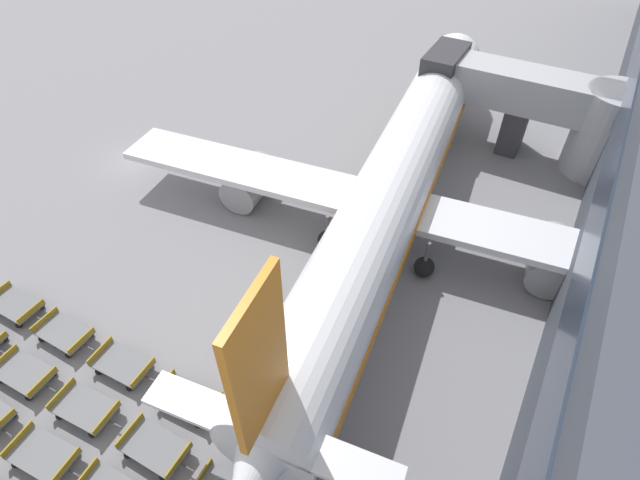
# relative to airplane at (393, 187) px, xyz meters

# --- Properties ---
(ground_plane) EXTENTS (500.00, 500.00, 0.00)m
(ground_plane) POSITION_rel_airplane_xyz_m (-19.62, -2.31, -3.36)
(ground_plane) COLOR gray
(jet_bridge) EXTENTS (15.65, 4.86, 6.45)m
(jet_bridge) POSITION_rel_airplane_xyz_m (6.41, 13.15, 0.49)
(jet_bridge) COLOR #A8AAB2
(jet_bridge) RESTS_ON ground_plane
(airplane) EXTENTS (35.78, 40.32, 11.80)m
(airplane) POSITION_rel_airplane_xyz_m (0.00, 0.00, 0.00)
(airplane) COLOR silver
(airplane) RESTS_ON ground_plane
(baggage_dolly_row_mid_a_col_c) EXTENTS (3.56, 1.92, 0.92)m
(baggage_dolly_row_mid_a_col_c) POSITION_rel_airplane_xyz_m (-6.79, -20.71, -2.88)
(baggage_dolly_row_mid_a_col_c) COLOR slate
(baggage_dolly_row_mid_a_col_c) RESTS_ON ground_plane
(baggage_dolly_row_mid_b_col_b) EXTENTS (3.54, 1.85, 0.92)m
(baggage_dolly_row_mid_b_col_b) POSITION_rel_airplane_xyz_m (-10.88, -18.51, -2.88)
(baggage_dolly_row_mid_b_col_b) COLOR slate
(baggage_dolly_row_mid_b_col_b) RESTS_ON ground_plane
(baggage_dolly_row_mid_b_col_c) EXTENTS (3.56, 1.91, 0.92)m
(baggage_dolly_row_mid_b_col_c) POSITION_rel_airplane_xyz_m (-6.92, -18.34, -2.88)
(baggage_dolly_row_mid_b_col_c) COLOR slate
(baggage_dolly_row_mid_b_col_c) RESTS_ON ground_plane
(baggage_dolly_row_mid_b_col_d) EXTENTS (3.53, 1.82, 0.92)m
(baggage_dolly_row_mid_b_col_d) POSITION_rel_airplane_xyz_m (-2.89, -18.13, -2.88)
(baggage_dolly_row_mid_b_col_d) COLOR slate
(baggage_dolly_row_mid_b_col_d) RESTS_ON ground_plane
(baggage_dolly_row_far_col_a) EXTENTS (3.52, 1.80, 0.92)m
(baggage_dolly_row_far_col_a) POSITION_rel_airplane_xyz_m (-14.88, -16.00, -2.88)
(baggage_dolly_row_far_col_a) COLOR slate
(baggage_dolly_row_far_col_a) RESTS_ON ground_plane
(baggage_dolly_row_far_col_b) EXTENTS (3.51, 1.79, 0.92)m
(baggage_dolly_row_far_col_b) POSITION_rel_airplane_xyz_m (-11.10, -15.97, -2.88)
(baggage_dolly_row_far_col_b) COLOR slate
(baggage_dolly_row_far_col_b) RESTS_ON ground_plane
(baggage_dolly_row_far_col_c) EXTENTS (3.55, 1.87, 0.92)m
(baggage_dolly_row_far_col_c) POSITION_rel_airplane_xyz_m (-7.12, -15.84, -2.88)
(baggage_dolly_row_far_col_c) COLOR slate
(baggage_dolly_row_far_col_c) RESTS_ON ground_plane
(baggage_dolly_row_far_col_d) EXTENTS (3.56, 1.92, 0.92)m
(baggage_dolly_row_far_col_d) POSITION_rel_airplane_xyz_m (-3.12, -15.67, -2.88)
(baggage_dolly_row_far_col_d) COLOR slate
(baggage_dolly_row_far_col_d) RESTS_ON ground_plane
(baggage_dolly_row_far_col_e) EXTENTS (3.53, 1.82, 0.92)m
(baggage_dolly_row_far_col_e) POSITION_rel_airplane_xyz_m (0.78, -15.63, -2.88)
(baggage_dolly_row_far_col_e) COLOR slate
(baggage_dolly_row_far_col_e) RESTS_ON ground_plane
(stand_guidance_stripe) EXTENTS (3.84, 26.93, 0.01)m
(stand_guidance_stripe) POSITION_rel_airplane_xyz_m (1.56, -8.40, -3.36)
(stand_guidance_stripe) COLOR white
(stand_guidance_stripe) RESTS_ON ground_plane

